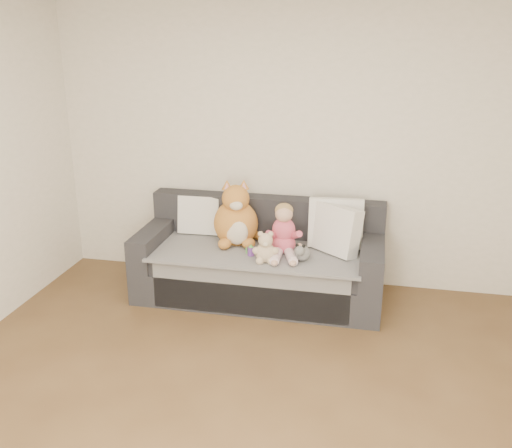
# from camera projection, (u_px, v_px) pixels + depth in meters

# --- Properties ---
(room_shell) EXTENTS (5.00, 5.00, 5.00)m
(room_shell) POSITION_uv_depth(u_px,v_px,m) (238.00, 217.00, 3.35)
(room_shell) COLOR brown
(room_shell) RESTS_ON ground
(sofa) EXTENTS (2.20, 0.94, 0.85)m
(sofa) POSITION_uv_depth(u_px,v_px,m) (260.00, 263.00, 5.23)
(sofa) COLOR #242529
(sofa) RESTS_ON ground
(cushion_left) EXTENTS (0.40, 0.19, 0.38)m
(cushion_left) POSITION_uv_depth(u_px,v_px,m) (199.00, 215.00, 5.46)
(cushion_left) COLOR silver
(cushion_left) RESTS_ON sofa
(cushion_right_back) EXTENTS (0.50, 0.25, 0.46)m
(cushion_right_back) POSITION_uv_depth(u_px,v_px,m) (336.00, 223.00, 5.11)
(cushion_right_back) COLOR silver
(cushion_right_back) RESTS_ON sofa
(cushion_right_front) EXTENTS (0.49, 0.45, 0.44)m
(cushion_right_front) POSITION_uv_depth(u_px,v_px,m) (335.00, 229.00, 4.98)
(cushion_right_front) COLOR silver
(cushion_right_front) RESTS_ON sofa
(toddler) EXTENTS (0.32, 0.46, 0.45)m
(toddler) POSITION_uv_depth(u_px,v_px,m) (284.00, 233.00, 4.95)
(toddler) COLOR #E65187
(toddler) RESTS_ON sofa
(plush_cat) EXTENTS (0.50, 0.48, 0.62)m
(plush_cat) POSITION_uv_depth(u_px,v_px,m) (236.00, 220.00, 5.17)
(plush_cat) COLOR #AE7626
(plush_cat) RESTS_ON sofa
(teddy_bear) EXTENTS (0.22, 0.17, 0.28)m
(teddy_bear) POSITION_uv_depth(u_px,v_px,m) (265.00, 250.00, 4.79)
(teddy_bear) COLOR #C9B68B
(teddy_bear) RESTS_ON sofa
(plush_cow) EXTENTS (0.14, 0.21, 0.17)m
(plush_cow) POSITION_uv_depth(u_px,v_px,m) (302.00, 253.00, 4.83)
(plush_cow) COLOR white
(plush_cow) RESTS_ON sofa
(sippy_cup) EXTENTS (0.10, 0.06, 0.11)m
(sippy_cup) POSITION_uv_depth(u_px,v_px,m) (251.00, 250.00, 4.94)
(sippy_cup) COLOR #723AA0
(sippy_cup) RESTS_ON sofa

